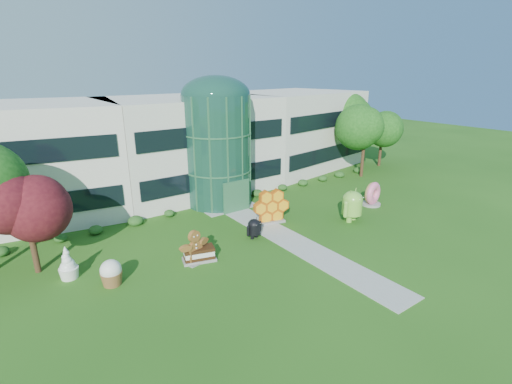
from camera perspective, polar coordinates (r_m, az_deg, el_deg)
ground at (r=26.19m, az=7.87°, el=-8.75°), size 140.00×140.00×0.00m
building at (r=39.02m, az=-10.38°, el=7.36°), size 46.00×15.00×9.30m
atrium at (r=33.75m, az=-5.94°, el=6.32°), size 6.00×6.00×9.80m
walkway at (r=27.50m, az=4.99°, el=-7.22°), size 2.40×20.00×0.04m
tree_red at (r=25.75m, az=-31.51°, el=-4.59°), size 4.00×4.00×6.00m
trees_backdrop at (r=34.75m, az=-6.73°, el=5.45°), size 52.00×8.00×8.40m
android_green at (r=31.12m, az=14.60°, el=-1.73°), size 2.99×2.33×3.00m
android_black at (r=27.26m, az=-0.28°, el=-5.42°), size 1.68×1.27×1.74m
donut at (r=35.39m, az=17.41°, el=-0.22°), size 2.29×1.38×2.23m
gingerbread at (r=24.11m, az=-9.40°, el=-8.29°), size 2.61×1.45×2.28m
ice_cream_sandwich at (r=24.61m, az=-8.75°, el=-9.42°), size 2.33×1.60×0.95m
honeycomb at (r=29.92m, az=2.35°, el=-2.43°), size 3.38×1.87×2.52m
froyo at (r=24.84m, az=-27.02°, el=-9.66°), size 1.19×1.19×2.04m
cupcake at (r=23.26m, az=-21.39°, el=-11.45°), size 1.64×1.64×1.56m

